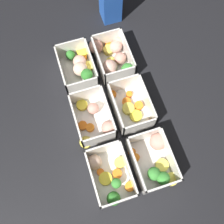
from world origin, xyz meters
TOP-DOWN VIEW (x-y plane):
  - ground_plane at (0.00, 0.00)m, footprint 4.00×4.00m
  - container_near_left at (-0.19, -0.05)m, footprint 0.18×0.12m
  - container_near_center at (0.01, -0.06)m, footprint 0.17×0.13m
  - container_near_right at (0.18, -0.07)m, footprint 0.16×0.13m
  - container_far_left at (-0.19, 0.06)m, footprint 0.18×0.14m
  - container_far_center at (-0.00, 0.06)m, footprint 0.16×0.11m
  - container_far_right at (0.18, 0.07)m, footprint 0.17×0.13m

SIDE VIEW (x-z plane):
  - ground_plane at x=0.00m, z-range 0.00..0.00m
  - container_far_center at x=0.00m, z-range -0.01..0.06m
  - container_near_center at x=0.01m, z-range -0.01..0.06m
  - container_near_right at x=0.18m, z-range -0.01..0.06m
  - container_near_left at x=-0.19m, z-range -0.01..0.06m
  - container_far_left at x=-0.19m, z-range -0.01..0.06m
  - container_far_right at x=0.18m, z-range -0.01..0.06m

